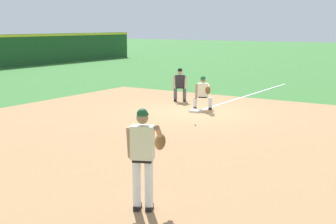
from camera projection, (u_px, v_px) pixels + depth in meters
The scene contains 8 objects.
ground_plane at pixel (195, 112), 17.94m from camera, with size 160.00×160.00×0.00m, color #336B2D.
infield_dirt_patch at pixel (179, 143), 13.17m from camera, with size 18.00×18.00×0.01m, color #9E754C.
foul_line_stripe at pixel (249, 95), 22.24m from camera, with size 10.38×0.10×0.00m, color white.
first_base_bag at pixel (195, 111), 17.93m from camera, with size 0.38×0.38×0.09m, color white.
baseball at pixel (195, 125), 15.47m from camera, with size 0.07×0.07×0.07m, color white.
pitcher at pixel (144, 153), 8.24m from camera, with size 0.82×0.59×1.86m.
first_baseman at pixel (203, 91), 18.32m from camera, with size 0.84×0.97×1.34m.
umpire at pixel (180, 83), 20.38m from camera, with size 0.61×0.67×1.46m.
Camera 1 is at (-15.42, -8.64, 3.27)m, focal length 50.00 mm.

